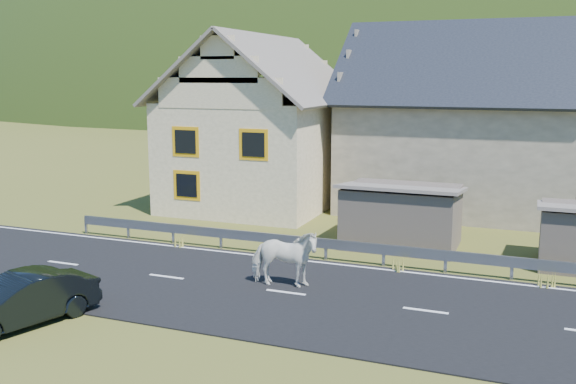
% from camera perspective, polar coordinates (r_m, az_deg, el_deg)
% --- Properties ---
extents(ground, '(160.00, 160.00, 0.00)m').
position_cam_1_polar(ground, '(17.73, 12.13, -10.40)').
color(ground, '#4B501C').
rests_on(ground, ground).
extents(road, '(60.00, 7.00, 0.04)m').
position_cam_1_polar(road, '(17.72, 12.13, -10.34)').
color(road, black).
rests_on(road, ground).
extents(lane_markings, '(60.00, 6.60, 0.01)m').
position_cam_1_polar(lane_markings, '(17.71, 12.13, -10.26)').
color(lane_markings, silver).
rests_on(lane_markings, road).
extents(guardrail, '(28.10, 0.09, 0.75)m').
position_cam_1_polar(guardrail, '(21.03, 13.85, -5.55)').
color(guardrail, '#93969B').
rests_on(guardrail, ground).
extents(shed_left, '(4.30, 3.30, 2.40)m').
position_cam_1_polar(shed_left, '(23.91, 10.07, -2.16)').
color(shed_left, '#675A4E').
rests_on(shed_left, ground).
extents(house_cream, '(7.80, 9.80, 8.30)m').
position_cam_1_polar(house_cream, '(31.10, -2.35, 6.92)').
color(house_cream, '#FFE6B7').
rests_on(house_cream, ground).
extents(house_stone_a, '(10.80, 9.80, 8.90)m').
position_cam_1_polar(house_stone_a, '(31.65, 15.16, 7.13)').
color(house_stone_a, tan).
rests_on(house_stone_a, ground).
extents(mountain, '(440.00, 280.00, 260.00)m').
position_cam_1_polar(mountain, '(198.17, 21.96, 1.99)').
color(mountain, '#213D10').
rests_on(mountain, ground).
extents(conifer_patch, '(76.00, 50.00, 28.00)m').
position_cam_1_polar(conifer_patch, '(138.88, -3.09, 10.25)').
color(conifer_patch, black).
rests_on(conifer_patch, ground).
extents(horse, '(1.25, 2.19, 1.75)m').
position_cam_1_polar(horse, '(18.93, -0.36, -5.89)').
color(horse, white).
rests_on(horse, road).
extents(car, '(2.50, 4.13, 1.29)m').
position_cam_1_polar(car, '(17.63, -22.75, -8.90)').
color(car, black).
rests_on(car, ground).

